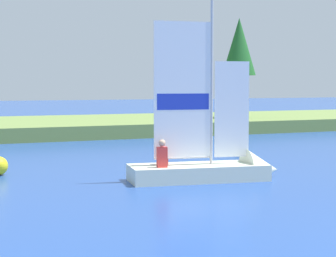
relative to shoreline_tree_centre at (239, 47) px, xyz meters
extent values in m
cube|color=olive|center=(-9.28, 1.82, -4.80)|extent=(80.00, 11.15, 0.74)
cylinder|color=brown|center=(0.00, 0.00, -3.09)|extent=(0.32, 0.32, 2.68)
cone|color=#1E5B23|center=(0.00, 0.00, 0.05)|extent=(2.12, 2.12, 3.60)
cube|color=silver|center=(-11.21, -16.96, -4.93)|extent=(4.22, 2.05, 0.47)
cone|color=silver|center=(-9.21, -17.28, -4.93)|extent=(1.20, 1.44, 1.30)
cylinder|color=#B7B7BC|center=(-10.81, -17.03, -2.27)|extent=(0.08, 0.08, 4.84)
cube|color=white|center=(-11.67, -16.89, -2.49)|extent=(1.72, 0.30, 3.91)
cube|color=#1E33B2|center=(-11.67, -16.89, -2.84)|extent=(1.55, 0.28, 0.47)
cube|color=white|center=(-10.18, -17.12, -3.08)|extent=(1.07, 0.19, 2.84)
cylinder|color=#B7B7BC|center=(-11.67, -16.89, -4.47)|extent=(1.73, 0.33, 0.06)
cube|color=red|center=(-12.42, -17.10, -4.40)|extent=(0.31, 0.24, 0.59)
sphere|color=tan|center=(-12.42, -17.10, -4.00)|extent=(0.20, 0.20, 0.20)
cube|color=red|center=(-12.14, -16.50, -4.46)|extent=(0.31, 0.24, 0.47)
sphere|color=tan|center=(-12.14, -16.50, -4.11)|extent=(0.20, 0.20, 0.20)
camera|label=1|loc=(-18.78, -32.32, -2.35)|focal=62.61mm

